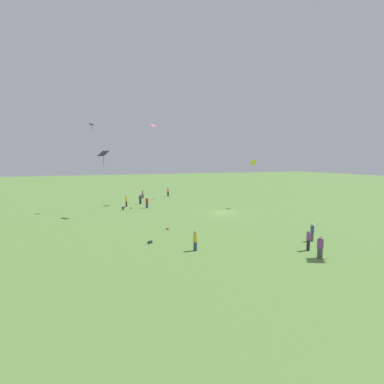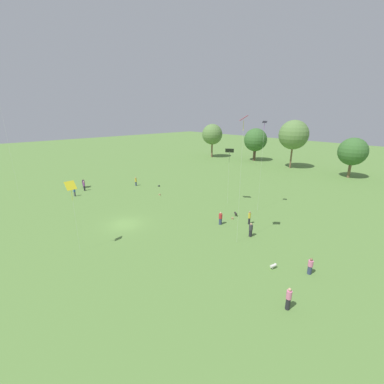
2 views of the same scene
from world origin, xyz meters
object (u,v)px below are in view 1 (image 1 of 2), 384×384
object	(u,v)px
person_3	(168,192)
person_5	(308,240)
dog_0	(124,208)
kite_4	(253,164)
person_8	(147,203)
kite_0	(92,132)
kite_2	(103,155)
person_0	(195,241)
person_1	(140,199)
person_7	(312,232)
picnic_bag_2	(131,208)
person_2	(320,248)
picnic_bag_0	(168,229)
kite_3	(153,129)
dog_1	(154,198)
person_6	(126,201)
person_4	(143,194)
picnic_bag_1	(150,242)

from	to	relation	value
person_3	person_5	xyz separation A→B (m)	(-40.73, 0.44, -0.00)
dog_0	kite_4	bearing A→B (deg)	19.82
person_8	kite_0	xyz separation A→B (m)	(0.39, 8.00, 10.92)
person_8	kite_0	size ratio (longest dim) A/B	0.13
person_3	kite_2	distance (m)	24.44
person_0	person_3	bearing A→B (deg)	40.79
person_1	kite_0	world-z (taller)	kite_0
person_7	kite_0	xyz separation A→B (m)	(25.48, 17.83, 10.91)
person_3	kite_0	xyz separation A→B (m)	(-13.08, 15.77, 10.85)
person_1	picnic_bag_2	bearing A→B (deg)	124.67
person_2	picnic_bag_0	xyz separation A→B (m)	(13.68, 8.12, -0.74)
person_3	kite_3	size ratio (longest dim) A/B	0.13
person_1	kite_4	size ratio (longest dim) A/B	0.22
person_5	picnic_bag_0	distance (m)	14.69
kite_3	person_7	bearing A→B (deg)	-57.52
kite_3	person_5	bearing A→B (deg)	-62.82
kite_3	picnic_bag_2	distance (m)	14.39
person_5	dog_0	bearing A→B (deg)	-125.36
person_7	dog_0	xyz separation A→B (m)	(24.65, 13.61, -0.52)
person_5	picnic_bag_2	bearing A→B (deg)	-128.07
person_0	person_5	size ratio (longest dim) A/B	0.96
person_2	kite_2	world-z (taller)	kite_2
person_2	dog_1	xyz separation A→B (m)	(39.15, 2.86, -0.53)
person_6	person_7	world-z (taller)	person_6
person_2	person_3	size ratio (longest dim) A/B	0.94
person_2	person_6	distance (m)	33.07
kite_2	dog_0	world-z (taller)	kite_2
person_4	person_7	xyz separation A→B (m)	(-37.74, -7.66, 0.08)
person_3	person_8	bearing A→B (deg)	123.89
person_2	kite_4	distance (m)	26.09
person_5	picnic_bag_1	bearing A→B (deg)	-88.86
picnic_bag_0	picnic_bag_1	size ratio (longest dim) A/B	0.86
picnic_bag_0	person_4	bearing A→B (deg)	-7.24
person_5	picnic_bag_1	distance (m)	13.90
picnic_bag_2	person_6	bearing A→B (deg)	8.14
kite_3	kite_4	xyz separation A→B (m)	(-10.10, -13.73, -5.91)
person_2	person_6	size ratio (longest dim) A/B	0.97
person_1	kite_2	bearing A→B (deg)	115.66
kite_3	dog_1	distance (m)	13.84
person_8	dog_1	world-z (taller)	person_8
kite_3	person_0	bearing A→B (deg)	-79.60
person_5	person_6	bearing A→B (deg)	-128.99
person_2	picnic_bag_1	xyz separation A→B (m)	(9.04, 11.29, -0.73)
person_1	person_6	distance (m)	3.53
kite_0	picnic_bag_0	size ratio (longest dim) A/B	31.72
dog_0	person_5	bearing A→B (deg)	-33.16
picnic_bag_1	person_6	bearing A→B (deg)	-4.38
person_2	dog_0	distance (m)	30.58
picnic_bag_0	picnic_bag_2	distance (m)	15.53
person_4	kite_0	bearing A→B (deg)	14.81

